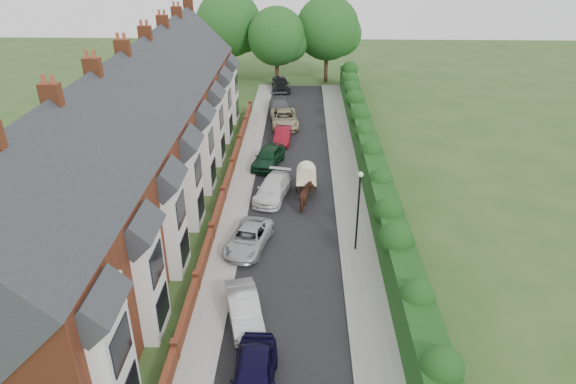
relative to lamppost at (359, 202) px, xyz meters
name	(u,v)px	position (x,y,z in m)	size (l,w,h in m)	color
ground	(298,291)	(-3.40, -4.00, -3.30)	(140.00, 140.00, 0.00)	#2D4C1E
road	(293,195)	(-3.90, 7.00, -3.29)	(6.00, 58.00, 0.02)	black
pavement_hedge_side	(349,195)	(0.20, 7.00, -3.24)	(2.20, 58.00, 0.12)	#98958F
pavement_house_side	(239,194)	(-7.75, 7.00, -3.24)	(1.70, 58.00, 0.12)	#98958F
kerb_hedge_side	(335,195)	(-0.85, 7.00, -3.23)	(0.18, 58.00, 0.13)	#9C9C97
kerb_house_side	(250,194)	(-6.95, 7.00, -3.23)	(0.18, 58.00, 0.13)	#9C9C97
hedge	(376,176)	(2.00, 7.00, -1.70)	(2.10, 58.00, 2.85)	black
terrace_row	(138,141)	(-14.27, 5.98, 1.18)	(9.05, 40.50, 11.50)	brown
garden_wall_row	(223,195)	(-8.75, 6.00, -2.84)	(0.35, 40.35, 1.10)	brown
lamppost	(359,202)	(0.00, 0.00, 0.00)	(0.32, 0.32, 5.16)	black
tree_far_left	(280,38)	(-6.05, 36.08, 2.41)	(7.14, 6.80, 9.29)	#332316
tree_far_right	(330,30)	(-0.01, 38.08, 3.02)	(7.98, 7.60, 10.31)	#332316
tree_far_back	(232,25)	(-11.99, 39.08, 3.32)	(8.40, 8.00, 10.82)	#332316
car_navy	(254,376)	(-5.12, -10.56, -2.53)	(1.82, 4.51, 1.54)	black
car_silver_a	(244,308)	(-5.99, -6.29, -2.61)	(1.46, 4.19, 1.38)	#AAAAAF
car_silver_b	(248,238)	(-6.40, 0.11, -2.66)	(2.11, 4.58, 1.27)	#B0B4B8
car_white	(273,189)	(-5.31, 6.60, -2.60)	(1.95, 4.80, 1.39)	white
car_green	(268,157)	(-5.96, 12.12, -2.51)	(1.85, 4.60, 1.57)	black
car_red	(283,135)	(-5.00, 17.36, -2.65)	(1.38, 3.96, 1.30)	maroon
car_beige	(284,119)	(-5.00, 21.56, -2.54)	(2.51, 5.45, 1.52)	tan
car_grey	(280,106)	(-5.62, 25.40, -2.52)	(2.19, 5.39, 1.56)	#4F5156
car_black	(281,84)	(-5.86, 33.93, -2.49)	(1.90, 4.72, 1.61)	black
horse	(306,197)	(-2.93, 5.05, -2.44)	(0.93, 2.04, 1.72)	#512B1D
horse_cart	(306,177)	(-2.93, 7.25, -1.95)	(1.47, 3.25, 2.35)	black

